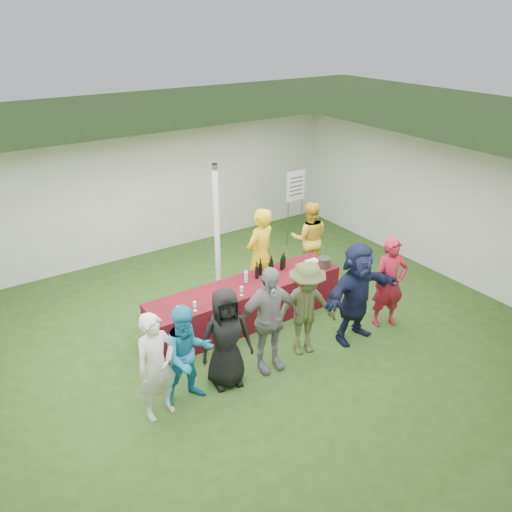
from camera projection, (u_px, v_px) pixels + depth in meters
ground at (229, 339)px, 8.50m from camera, size 60.00×60.00×0.00m
tent at (217, 237)px, 9.06m from camera, size 10.00×10.00×10.00m
serving_table at (247, 303)px, 8.84m from camera, size 3.60×0.80×0.75m
wine_bottles at (271, 267)px, 9.03m from camera, size 0.71×0.14×0.32m
wine_glasses at (231, 292)px, 8.22m from camera, size 2.76×0.13×0.16m
water_bottle at (246, 277)px, 8.71m from camera, size 0.07×0.07×0.23m
bar_towel at (312, 261)px, 9.46m from camera, size 0.25×0.18×0.03m
dump_bucket at (324, 262)px, 9.26m from camera, size 0.24×0.24×0.18m
wine_list_sign at (296, 192)px, 11.47m from camera, size 0.50×0.03×1.80m
staff_pourer at (260, 256)px, 9.27m from camera, size 0.78×0.62×1.88m
staff_back at (309, 238)px, 10.35m from camera, size 0.98×0.93×1.59m
customer_0 at (157, 367)px, 6.58m from camera, size 0.63×0.47×1.59m
customer_1 at (188, 355)px, 6.85m from camera, size 0.79×0.64×1.53m
customer_2 at (226, 338)px, 7.17m from camera, size 0.86×0.65×1.58m
customer_3 at (268, 320)px, 7.46m from camera, size 1.07×0.55×1.75m
customer_4 at (306, 309)px, 7.85m from camera, size 1.16×0.84×1.62m
customer_5 at (356, 293)px, 8.17m from camera, size 1.65×0.62×1.75m
customer_6 at (390, 283)px, 8.57m from camera, size 0.70×0.58×1.65m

